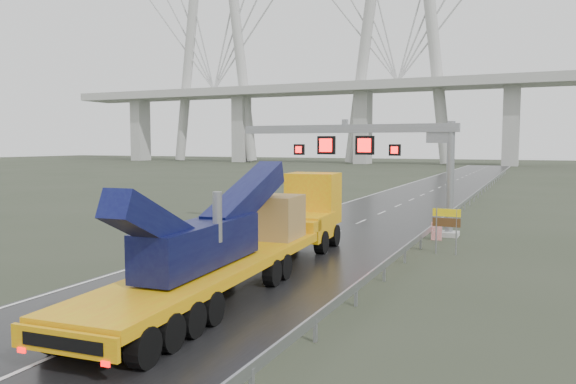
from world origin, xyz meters
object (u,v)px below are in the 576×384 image
at_px(striped_barrier, 437,231).
at_px(exit_sign_pair, 446,222).
at_px(sign_gantry, 375,147).
at_px(heavy_haul_truck, 262,230).

bearing_deg(striped_barrier, exit_sign_pair, -82.26).
relative_size(exit_sign_pair, striped_barrier, 2.33).
distance_m(sign_gantry, striped_barrier, 6.85).
xyz_separation_m(sign_gantry, exit_sign_pair, (5.50, -5.97, -3.89)).
height_order(sign_gantry, striped_barrier, sign_gantry).
height_order(heavy_haul_truck, striped_barrier, heavy_haul_truck).
height_order(sign_gantry, exit_sign_pair, sign_gantry).
xyz_separation_m(sign_gantry, heavy_haul_truck, (-1.49, -13.59, -3.68)).
bearing_deg(exit_sign_pair, heavy_haul_truck, -131.69).
height_order(heavy_haul_truck, exit_sign_pair, heavy_haul_truck).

